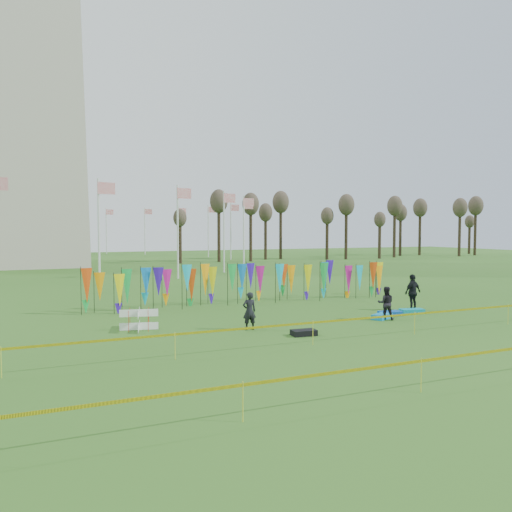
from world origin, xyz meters
name	(u,v)px	position (x,y,z in m)	size (l,w,h in m)	color
ground	(324,330)	(0.00, 0.00, 0.00)	(160.00, 160.00, 0.00)	#285618
flagpole_ring	(10,231)	(-14.00, 48.00, 4.00)	(57.40, 56.16, 8.00)	silver
banner_row	(253,280)	(0.28, 8.10, 1.31)	(18.64, 0.64, 2.20)	black
caution_tape_near	(350,321)	(-0.22, -2.25, 0.78)	(26.00, 0.02, 0.90)	#FAEF05
caution_tape_far	(471,356)	(-0.22, -7.98, 0.78)	(26.00, 0.02, 0.90)	#FAEF05
tree_line	(354,216)	(32.00, 44.00, 6.17)	(53.92, 1.92, 7.84)	#35281A
box_kite	(139,320)	(-7.14, 2.97, 0.45)	(0.80, 0.80, 0.89)	red
person_left	(249,311)	(-2.88, 1.21, 0.80)	(0.58, 0.43, 1.60)	black
person_mid	(386,303)	(3.86, 0.83, 0.78)	(0.76, 0.47, 1.56)	black
person_right	(413,292)	(6.85, 2.45, 0.95)	(1.11, 0.63, 1.89)	black
kite_bag_turquoise	(382,316)	(3.85, 1.10, 0.11)	(1.14, 0.57, 0.23)	#0D8CD0
kite_bag_blue	(390,313)	(4.73, 1.61, 0.11)	(1.09, 0.57, 0.23)	#0A4AB0
kite_bag_black	(304,333)	(-1.34, -0.68, 0.11)	(0.97, 0.56, 0.23)	black
kite_bag_teal	(412,311)	(6.20, 1.75, 0.11)	(1.17, 0.56, 0.22)	#0B91A4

